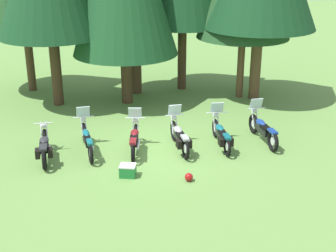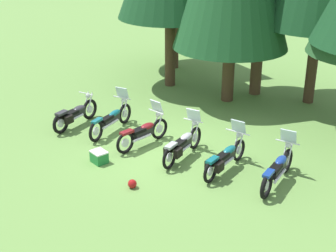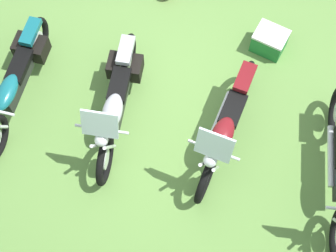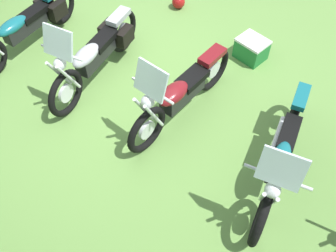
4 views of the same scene
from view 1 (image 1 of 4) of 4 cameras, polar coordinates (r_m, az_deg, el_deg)
name	(u,v)px [view 1 (image 1 of 4)]	position (r m, az deg, el deg)	size (l,w,h in m)	color
ground_plane	(157,150)	(15.77, -1.31, -2.93)	(80.00, 80.00, 0.00)	#608C42
motorcycle_0	(44,147)	(15.42, -14.63, -2.45)	(0.77, 2.20, 1.02)	black
motorcycle_1	(87,139)	(15.68, -9.71, -1.55)	(0.81, 2.37, 1.37)	black
motorcycle_2	(135,139)	(15.50, -4.04, -1.54)	(0.65, 2.17, 1.36)	black
motorcycle_3	(180,136)	(15.64, 1.41, -1.25)	(0.80, 2.24, 1.36)	black
motorcycle_4	(221,134)	(15.97, 6.44, -0.97)	(0.78, 2.27, 1.34)	black
motorcycle_5	(263,129)	(16.59, 11.31, -0.34)	(0.72, 2.32, 1.36)	black
picnic_cooler	(128,171)	(14.08, -4.85, -5.35)	(0.52, 0.45, 0.36)	#1E7233
dropped_helmet	(189,177)	(13.80, 2.52, -6.16)	(0.24, 0.24, 0.24)	maroon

